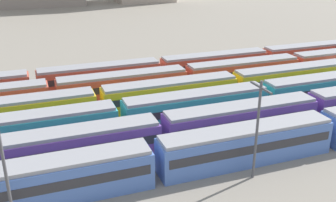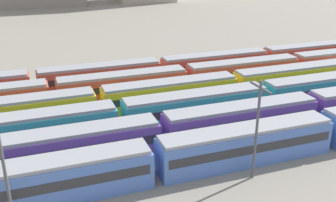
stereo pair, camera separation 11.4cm
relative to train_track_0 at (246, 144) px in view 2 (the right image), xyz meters
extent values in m
cube|color=#4C70BC|center=(-18.90, 0.00, -0.20)|extent=(18.00, 3.00, 3.40)
cube|color=#2D2D33|center=(-18.90, 0.00, 0.20)|extent=(17.20, 3.06, 0.90)
cube|color=#939399|center=(-18.90, 0.00, 1.67)|extent=(17.60, 2.70, 0.35)
cube|color=#4C70BC|center=(0.00, 0.00, -0.20)|extent=(18.00, 3.00, 3.40)
cube|color=#2D2D33|center=(0.00, 0.00, 0.20)|extent=(17.20, 3.06, 0.90)
cube|color=#939399|center=(0.00, 0.00, 1.67)|extent=(17.60, 2.70, 0.35)
cube|color=#6B429E|center=(-16.50, 5.20, -0.20)|extent=(18.00, 3.00, 3.40)
cube|color=#2D2D33|center=(-16.50, 5.20, 0.20)|extent=(17.20, 3.06, 0.90)
cube|color=#939399|center=(-16.50, 5.20, 1.67)|extent=(17.60, 2.70, 0.35)
cube|color=#6B429E|center=(2.40, 5.20, -0.20)|extent=(18.00, 3.00, 3.40)
cube|color=#2D2D33|center=(2.40, 5.20, 0.20)|extent=(17.20, 3.06, 0.90)
cube|color=#939399|center=(2.40, 5.20, 1.67)|extent=(17.60, 2.70, 0.35)
cube|color=teal|center=(-19.66, 10.40, -0.20)|extent=(18.00, 3.00, 3.40)
cube|color=#2D2D33|center=(-19.66, 10.40, 0.20)|extent=(17.20, 3.06, 0.90)
cube|color=#939399|center=(-19.66, 10.40, 1.67)|extent=(17.60, 2.70, 0.35)
cube|color=teal|center=(-0.76, 10.40, -0.20)|extent=(18.00, 3.00, 3.40)
cube|color=#2D2D33|center=(-0.76, 10.40, 0.20)|extent=(17.20, 3.06, 0.90)
cube|color=#939399|center=(-0.76, 10.40, 1.67)|extent=(17.60, 2.70, 0.35)
cube|color=teal|center=(18.14, 10.40, -0.20)|extent=(18.00, 3.00, 3.40)
cube|color=#2D2D33|center=(18.14, 10.40, 0.20)|extent=(17.20, 3.06, 0.90)
cube|color=#939399|center=(18.14, 10.40, 1.67)|extent=(17.60, 2.70, 0.35)
cube|color=yellow|center=(-21.08, 15.60, -0.20)|extent=(18.00, 3.00, 3.40)
cube|color=#2D2D33|center=(-21.08, 15.60, 0.20)|extent=(17.20, 3.06, 0.90)
cube|color=#939399|center=(-21.08, 15.60, 1.67)|extent=(17.60, 2.70, 0.35)
cube|color=yellow|center=(-2.18, 15.60, -0.20)|extent=(18.00, 3.00, 3.40)
cube|color=#2D2D33|center=(-2.18, 15.60, 0.20)|extent=(17.20, 3.06, 0.90)
cube|color=#939399|center=(-2.18, 15.60, 1.67)|extent=(17.60, 2.70, 0.35)
cube|color=yellow|center=(16.72, 15.60, -0.20)|extent=(18.00, 3.00, 3.40)
cube|color=#2D2D33|center=(16.72, 15.60, 0.20)|extent=(17.20, 3.06, 0.90)
cube|color=#939399|center=(16.72, 15.60, 1.67)|extent=(17.60, 2.70, 0.35)
cube|color=#BC4C38|center=(-7.27, 20.80, -0.20)|extent=(18.00, 3.00, 3.40)
cube|color=#2D2D33|center=(-7.27, 20.80, 0.20)|extent=(17.20, 3.06, 0.90)
cube|color=#939399|center=(-7.27, 20.80, 1.67)|extent=(17.60, 2.70, 0.35)
cube|color=#BC4C38|center=(11.63, 20.80, -0.20)|extent=(18.00, 3.00, 3.40)
cube|color=#2D2D33|center=(11.63, 20.80, 0.20)|extent=(17.20, 3.06, 0.90)
cube|color=#939399|center=(11.63, 20.80, 1.67)|extent=(17.60, 2.70, 0.35)
cube|color=#BC4C38|center=(-9.50, 26.00, -0.20)|extent=(18.00, 3.00, 3.40)
cube|color=#2D2D33|center=(-9.50, 26.00, 0.20)|extent=(17.20, 3.06, 0.90)
cube|color=#939399|center=(-9.50, 26.00, 1.67)|extent=(17.60, 2.70, 0.35)
cube|color=#BC4C38|center=(9.40, 26.00, -0.20)|extent=(18.00, 3.00, 3.40)
cube|color=#2D2D33|center=(9.40, 26.00, 0.20)|extent=(17.20, 3.06, 0.90)
cube|color=#939399|center=(9.40, 26.00, 1.67)|extent=(17.60, 2.70, 0.35)
cube|color=#BC4C38|center=(28.30, 26.00, -0.20)|extent=(18.00, 3.00, 3.40)
cube|color=#2D2D33|center=(28.30, 26.00, 0.20)|extent=(17.20, 3.06, 0.90)
cube|color=#939399|center=(28.30, 26.00, 1.67)|extent=(17.60, 2.70, 0.35)
cylinder|color=#4C4C51|center=(-21.49, -2.75, 2.61)|extent=(0.24, 0.24, 9.03)
cylinder|color=#4C4C51|center=(-0.83, -2.79, 2.81)|extent=(0.24, 0.24, 9.42)
cube|color=#47474C|center=(-0.83, -2.79, 6.92)|extent=(0.16, 3.20, 0.16)
camera|label=1|loc=(-18.70, -29.10, 17.98)|focal=41.57mm
camera|label=2|loc=(-18.59, -29.14, 17.98)|focal=41.57mm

